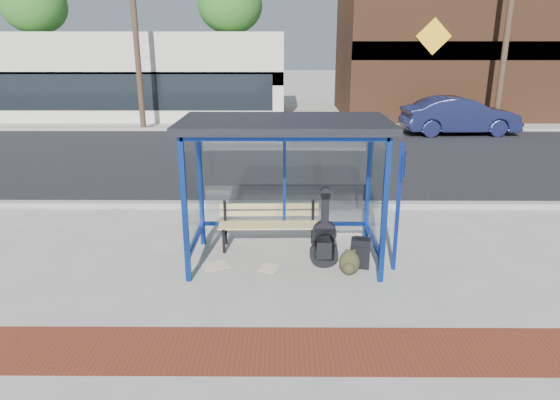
{
  "coord_description": "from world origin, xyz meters",
  "views": [
    {
      "loc": [
        -0.02,
        -7.82,
        3.58
      ],
      "look_at": [
        -0.07,
        0.2,
        1.03
      ],
      "focal_mm": 32.0,
      "sensor_mm": 36.0,
      "label": 1
    }
  ],
  "objects_px": {
    "bench": "(269,222)",
    "fire_hydrant": "(514,120)",
    "suitcase": "(360,253)",
    "backpack": "(349,263)",
    "parked_car": "(460,116)",
    "guitar_bag": "(324,240)"
  },
  "relations": [
    {
      "from": "parked_car",
      "to": "fire_hydrant",
      "type": "height_order",
      "value": "parked_car"
    },
    {
      "from": "suitcase",
      "to": "backpack",
      "type": "distance_m",
      "value": 0.34
    },
    {
      "from": "guitar_bag",
      "to": "bench",
      "type": "bearing_deg",
      "value": 139.78
    },
    {
      "from": "suitcase",
      "to": "parked_car",
      "type": "bearing_deg",
      "value": 75.76
    },
    {
      "from": "fire_hydrant",
      "to": "bench",
      "type": "bearing_deg",
      "value": -127.93
    },
    {
      "from": "suitcase",
      "to": "backpack",
      "type": "xyz_separation_m",
      "value": [
        -0.21,
        -0.26,
        -0.06
      ]
    },
    {
      "from": "guitar_bag",
      "to": "fire_hydrant",
      "type": "relative_size",
      "value": 1.84
    },
    {
      "from": "bench",
      "to": "fire_hydrant",
      "type": "distance_m",
      "value": 16.49
    },
    {
      "from": "parked_car",
      "to": "fire_hydrant",
      "type": "xyz_separation_m",
      "value": [
        2.79,
        1.33,
        -0.37
      ]
    },
    {
      "from": "suitcase",
      "to": "parked_car",
      "type": "distance_m",
      "value": 13.83
    },
    {
      "from": "parked_car",
      "to": "suitcase",
      "type": "bearing_deg",
      "value": 152.03
    },
    {
      "from": "bench",
      "to": "fire_hydrant",
      "type": "relative_size",
      "value": 2.57
    },
    {
      "from": "guitar_bag",
      "to": "backpack",
      "type": "relative_size",
      "value": 3.23
    },
    {
      "from": "bench",
      "to": "fire_hydrant",
      "type": "height_order",
      "value": "bench"
    },
    {
      "from": "backpack",
      "to": "fire_hydrant",
      "type": "relative_size",
      "value": 0.57
    },
    {
      "from": "backpack",
      "to": "fire_hydrant",
      "type": "bearing_deg",
      "value": 69.0
    },
    {
      "from": "suitcase",
      "to": "fire_hydrant",
      "type": "xyz_separation_m",
      "value": [
        8.61,
        13.87,
        0.13
      ]
    },
    {
      "from": "suitcase",
      "to": "backpack",
      "type": "height_order",
      "value": "suitcase"
    },
    {
      "from": "bench",
      "to": "guitar_bag",
      "type": "xyz_separation_m",
      "value": [
        0.93,
        -0.83,
        -0.01
      ]
    },
    {
      "from": "guitar_bag",
      "to": "backpack",
      "type": "distance_m",
      "value": 0.56
    },
    {
      "from": "suitcase",
      "to": "fire_hydrant",
      "type": "distance_m",
      "value": 16.32
    },
    {
      "from": "backpack",
      "to": "parked_car",
      "type": "relative_size",
      "value": 0.09
    }
  ]
}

